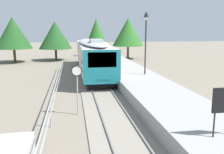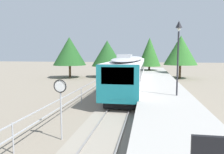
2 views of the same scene
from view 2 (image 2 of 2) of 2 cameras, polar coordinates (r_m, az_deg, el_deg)
ground_plane at (r=18.58m, az=-6.22°, el=-6.09°), size 160.00×160.00×0.00m
track_rails at (r=18.02m, az=3.07°, el=-6.34°), size 3.20×60.00×0.14m
commuter_train at (r=23.04m, az=4.56°, el=1.71°), size 2.82×18.68×3.74m
station_platform at (r=17.88m, az=13.53°, el=-5.24°), size 3.90×60.00×0.90m
platform_lamp_mid_platform at (r=16.31m, az=17.05°, el=8.31°), size 0.34×0.34×5.35m
speed_limit_sign at (r=10.05m, az=-13.43°, el=-4.44°), size 0.61×0.10×2.81m
carpark_fence at (r=9.60m, az=-24.70°, el=-12.86°), size 0.06×36.06×1.25m
tree_behind_carpark at (r=35.98m, az=-1.28°, el=6.24°), size 5.14×5.14×6.07m
tree_behind_station_far at (r=35.92m, az=17.60°, el=6.71°), size 5.18×5.18×6.73m
tree_distant_left at (r=40.18m, az=9.83°, el=6.52°), size 4.12×4.12×6.82m
tree_distant_centre at (r=35.79m, az=-11.11°, el=6.69°), size 5.31×5.31×6.57m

